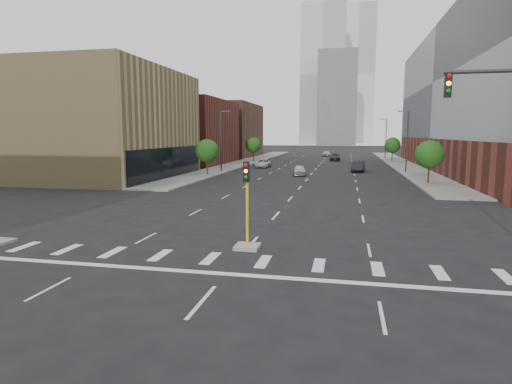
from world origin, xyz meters
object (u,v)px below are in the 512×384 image
(car_mid_right, at_px, (358,166))
(car_far_left, at_px, (263,163))
(car_near_left, at_px, (299,170))
(car_distant, at_px, (326,153))
(median_traffic_signal, at_px, (247,230))
(car_deep_right, at_px, (335,157))

(car_mid_right, distance_m, car_far_left, 16.55)
(car_near_left, distance_m, car_distant, 51.27)
(median_traffic_signal, height_order, car_mid_right, median_traffic_signal)
(car_distant, bearing_deg, car_near_left, -83.80)
(car_far_left, height_order, car_deep_right, car_deep_right)
(car_near_left, height_order, car_mid_right, car_mid_right)
(car_mid_right, height_order, car_deep_right, car_mid_right)
(median_traffic_signal, distance_m, car_far_left, 52.13)
(median_traffic_signal, xyz_separation_m, car_distant, (-0.18, 89.84, -0.25))
(car_near_left, height_order, car_distant, car_distant)
(median_traffic_signal, bearing_deg, car_mid_right, 81.85)
(car_far_left, bearing_deg, median_traffic_signal, -81.37)
(median_traffic_signal, distance_m, car_distant, 89.84)
(car_mid_right, xyz_separation_m, car_deep_right, (-4.16, 25.88, -0.07))
(car_far_left, distance_m, car_deep_right, 23.90)
(car_near_left, distance_m, car_far_left, 14.85)
(car_near_left, distance_m, car_mid_right, 11.23)
(car_near_left, xyz_separation_m, car_deep_right, (3.98, 33.61, 0.05))
(car_far_left, xyz_separation_m, car_distant, (8.97, 38.52, 0.03))
(car_mid_right, bearing_deg, median_traffic_signal, -92.77)
(car_distant, bearing_deg, car_mid_right, -73.42)
(car_near_left, bearing_deg, car_distant, 81.39)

